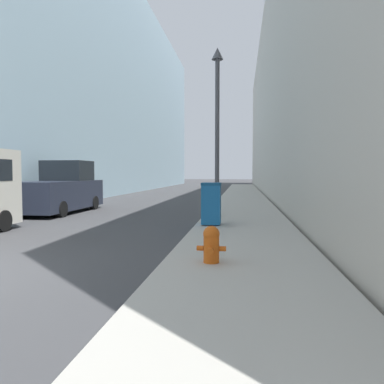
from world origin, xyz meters
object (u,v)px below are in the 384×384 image
(lamppost, at_px, (217,120))
(pickup_truck, at_px, (60,191))
(trash_bin, at_px, (211,203))
(fire_hydrant, at_px, (211,243))

(lamppost, relative_size, pickup_truck, 1.17)
(trash_bin, bearing_deg, fire_hydrant, -85.31)
(pickup_truck, bearing_deg, fire_hydrant, -50.46)
(trash_bin, height_order, pickup_truck, pickup_truck)
(trash_bin, height_order, lamppost, lamppost)
(lamppost, bearing_deg, pickup_truck, 165.54)
(lamppost, xyz_separation_m, pickup_truck, (-7.04, 1.82, -2.71))
(lamppost, height_order, pickup_truck, lamppost)
(lamppost, bearing_deg, trash_bin, -90.52)
(trash_bin, distance_m, lamppost, 3.67)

